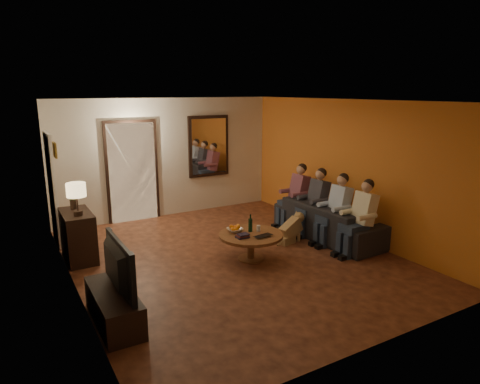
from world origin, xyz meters
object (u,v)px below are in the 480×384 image
person_d (297,198)px  table_lamp (77,199)px  tv (111,267)px  coffee_table (251,247)px  dog (291,228)px  person_a (361,220)px  bowl (235,230)px  dresser (78,236)px  tv_stand (114,307)px  laptop (265,237)px  wine_bottle (250,223)px  person_b (337,212)px  person_c (315,204)px  sofa (329,220)px

person_d → table_lamp: bearing=178.3°
tv → coffee_table: (2.48, 0.87, -0.50)m
dog → person_a: bearing=-67.0°
dog → bowl: dog is taller
dresser → tv_stand: 2.32m
tv_stand → laptop: laptop is taller
person_d → coffee_table: (-1.77, -1.09, -0.38)m
tv → coffee_table: 2.67m
tv → wine_bottle: tv is taller
dresser → tv: tv is taller
tv → person_b: 4.32m
person_b → person_a: bearing=-90.0°
tv_stand → coffee_table: coffee_table is taller
bowl → wine_bottle: bearing=-27.6°
person_c → tv: bearing=-162.2°
laptop → bowl: bearing=110.1°
tv_stand → sofa: size_ratio=0.53×
person_b → sofa: bearing=71.6°
person_b → person_c: same height
person_a → coffee_table: size_ratio=1.12×
person_b → dog: 0.89m
wine_bottle → dog: bearing=12.5°
dresser → table_lamp: (0.00, -0.22, 0.68)m
table_lamp → sofa: (4.35, -1.03, -0.75)m
sofa → wine_bottle: (-1.82, -0.09, 0.27)m
person_a → table_lamp: bearing=155.6°
bowl → wine_bottle: size_ratio=0.84×
wine_bottle → laptop: 0.41m
dresser → sofa: 4.53m
wine_bottle → person_d: bearing=30.0°
coffee_table → dresser: bearing=149.8°
person_c → bowl: 1.98m
dog → coffee_table: bearing=-174.4°
dresser → laptop: bearing=-33.8°
table_lamp → person_a: size_ratio=0.45×
tv_stand → tv: size_ratio=1.10×
dresser → table_lamp: 0.71m
coffee_table → tv: bearing=-160.6°
dresser → person_d: (4.25, -0.35, 0.19)m
person_d → tv_stand: bearing=-155.2°
table_lamp → sofa: bearing=-13.3°
person_d → wine_bottle: 1.99m
dresser → person_a: bearing=-26.8°
sofa → person_a: 0.94m
sofa → coffee_table: bearing=94.1°
tv_stand → tv: 0.52m
person_d → coffee_table: bearing=-148.3°
person_a → person_c: 1.20m
person_a → dog: 1.29m
sofa → dog: size_ratio=4.14×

